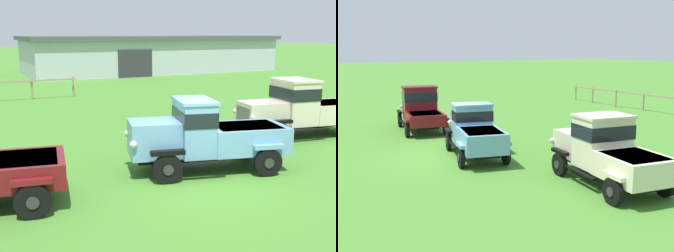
# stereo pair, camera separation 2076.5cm
# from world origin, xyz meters

# --- Properties ---
(ground_plane) EXTENTS (240.00, 240.00, 0.00)m
(ground_plane) POSITION_xyz_m (0.00, 0.00, 0.00)
(ground_plane) COLOR #47842D
(farm_shed) EXTENTS (24.95, 9.94, 3.56)m
(farm_shed) POSITION_xyz_m (12.42, 30.19, 1.80)
(farm_shed) COLOR #B2B7BC
(farm_shed) RESTS_ON ground
(vintage_truck_second_in_line) EXTENTS (4.72, 2.75, 2.07)m
(vintage_truck_second_in_line) POSITION_xyz_m (0.59, 0.75, 1.04)
(vintage_truck_second_in_line) COLOR black
(vintage_truck_second_in_line) RESTS_ON ground
(vintage_truck_midrow_center) EXTENTS (4.89, 2.58, 2.18)m
(vintage_truck_midrow_center) POSITION_xyz_m (5.85, 2.65, 1.08)
(vintage_truck_midrow_center) COLOR black
(vintage_truck_midrow_center) RESTS_ON ground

